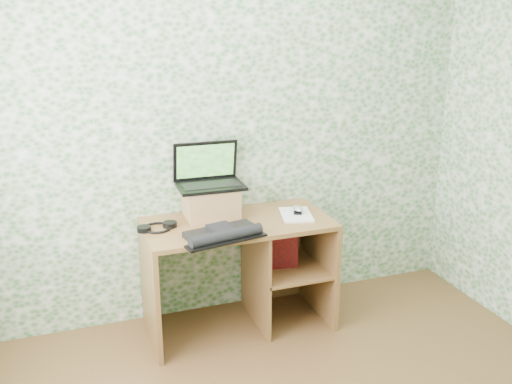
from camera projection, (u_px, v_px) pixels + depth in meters
name	position (u px, v px, depth m)	size (l,w,h in m)	color
wall_back	(223.00, 128.00, 3.77)	(3.50, 3.50, 0.00)	silver
desk	(248.00, 256.00, 3.79)	(1.20, 0.60, 0.75)	brown
riser	(211.00, 202.00, 3.71)	(0.33, 0.28, 0.20)	#966543
laptop	(208.00, 176.00, 3.70)	(0.43, 0.31, 0.28)	black
keyboard	(223.00, 234.00, 3.39)	(0.51, 0.34, 0.07)	black
headphones	(157.00, 227.00, 3.53)	(0.25, 0.21, 0.03)	black
notepad	(296.00, 215.00, 3.76)	(0.20, 0.28, 0.01)	silver
mouse	(298.00, 210.00, 3.78)	(0.06, 0.10, 0.03)	#B9B9BB
pen	(298.00, 210.00, 3.82)	(0.01, 0.01, 0.14)	black
red_box	(278.00, 245.00, 3.81)	(0.26, 0.08, 0.31)	#A10E15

